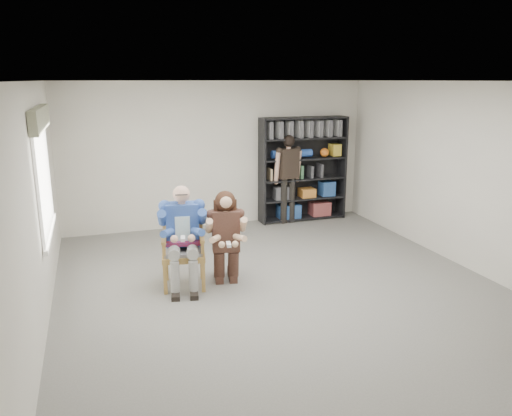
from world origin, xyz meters
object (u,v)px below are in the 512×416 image
object	(u,v)px
seated_man	(183,237)
bookshelf	(303,169)
armchair	(183,248)
kneeling_woman	(226,239)
standing_man	(288,180)

from	to	relation	value
seated_man	bookshelf	distance (m)	3.99
armchair	bookshelf	world-z (taller)	bookshelf
armchair	kneeling_woman	world-z (taller)	kneeling_woman
seated_man	bookshelf	size ratio (longest dim) A/B	0.69
armchair	seated_man	world-z (taller)	seated_man
armchair	standing_man	distance (m)	3.63
bookshelf	armchair	bearing A→B (deg)	-137.98
armchair	kneeling_woman	bearing A→B (deg)	-1.56
kneeling_woman	bookshelf	bearing A→B (deg)	59.66
kneeling_woman	standing_man	world-z (taller)	standing_man
armchair	seated_man	distance (m)	0.17
bookshelf	standing_man	distance (m)	0.43
seated_man	standing_man	world-z (taller)	standing_man
standing_man	kneeling_woman	bearing A→B (deg)	-134.86
seated_man	kneeling_woman	size ratio (longest dim) A/B	1.09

